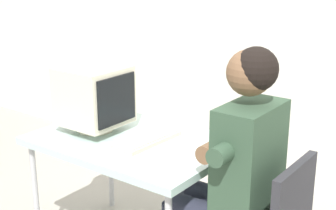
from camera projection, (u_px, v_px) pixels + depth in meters
desk at (133, 147)px, 2.85m from camera, size 1.13×0.79×0.74m
crt_monitor at (95, 96)px, 2.91m from camera, size 0.36×0.36×0.39m
keyboard at (147, 139)px, 2.78m from camera, size 0.18×0.43×0.03m
person_seated at (233, 166)px, 2.42m from camera, size 0.69×0.59×1.37m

